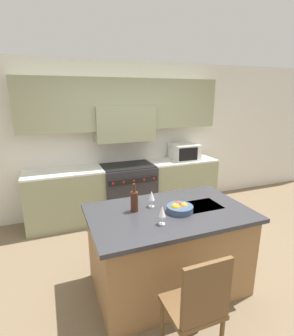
% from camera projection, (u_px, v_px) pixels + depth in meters
% --- Properties ---
extents(ground_plane, '(10.00, 10.00, 0.00)m').
position_uv_depth(ground_plane, '(172.00, 273.00, 3.25)').
color(ground_plane, '#7A664C').
extents(back_cabinetry, '(10.00, 0.46, 2.70)m').
position_uv_depth(back_cabinetry, '(122.00, 126.00, 4.67)').
color(back_cabinetry, silver).
rests_on(back_cabinetry, ground_plane).
extents(back_counter, '(3.44, 0.62, 0.94)m').
position_uv_depth(back_counter, '(128.00, 190.00, 4.75)').
color(back_counter, gray).
rests_on(back_counter, ground_plane).
extents(range_stove, '(0.91, 0.70, 0.93)m').
position_uv_depth(range_stove, '(128.00, 190.00, 4.73)').
color(range_stove, '#2D2D33').
rests_on(range_stove, ground_plane).
extents(microwave, '(0.49, 0.45, 0.29)m').
position_uv_depth(microwave, '(185.00, 152.00, 4.98)').
color(microwave, silver).
rests_on(microwave, back_counter).
extents(kitchen_island, '(1.71, 1.07, 0.94)m').
position_uv_depth(kitchen_island, '(168.00, 249.00, 2.92)').
color(kitchen_island, olive).
rests_on(kitchen_island, ground_plane).
extents(island_chair, '(0.42, 0.40, 1.02)m').
position_uv_depth(island_chair, '(198.00, 305.00, 2.00)').
color(island_chair, brown).
rests_on(island_chair, ground_plane).
extents(wine_bottle, '(0.08, 0.08, 0.31)m').
position_uv_depth(wine_bottle, '(134.00, 201.00, 2.76)').
color(wine_bottle, '#422314').
rests_on(wine_bottle, kitchen_island).
extents(wine_glass_near, '(0.07, 0.07, 0.19)m').
position_uv_depth(wine_glass_near, '(162.00, 212.00, 2.47)').
color(wine_glass_near, white).
rests_on(wine_glass_near, kitchen_island).
extents(wine_glass_far, '(0.07, 0.07, 0.19)m').
position_uv_depth(wine_glass_far, '(151.00, 196.00, 2.87)').
color(wine_glass_far, white).
rests_on(wine_glass_far, kitchen_island).
extents(fruit_bowl, '(0.28, 0.28, 0.11)m').
position_uv_depth(fruit_bowl, '(179.00, 208.00, 2.76)').
color(fruit_bowl, '#384C6B').
rests_on(fruit_bowl, kitchen_island).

